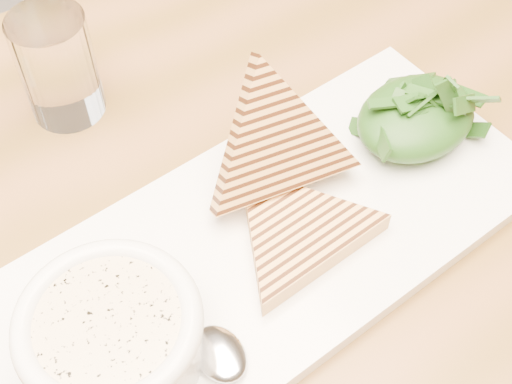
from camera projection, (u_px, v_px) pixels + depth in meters
table_top at (235, 322)px, 0.54m from camera, size 1.29×0.89×0.04m
table_leg_br at (380, 77)px, 1.22m from camera, size 0.06×0.06×0.69m
platter at (272, 240)px, 0.55m from camera, size 0.44×0.20×0.02m
soup_bowl at (115, 342)px, 0.47m from camera, size 0.11×0.11×0.05m
soup at (108, 324)px, 0.45m from camera, size 0.10×0.10×0.01m
bowl_rim at (107, 322)px, 0.45m from camera, size 0.12×0.12×0.01m
sandwich_flat at (298, 232)px, 0.54m from camera, size 0.14×0.14×0.02m
sandwich_lean at (277, 145)px, 0.54m from camera, size 0.17×0.17×0.16m
salad_base at (416, 117)px, 0.59m from camera, size 0.11×0.09×0.04m
arugula_pile at (417, 112)px, 0.59m from camera, size 0.11×0.10×0.05m
spoon_bowl at (219, 354)px, 0.48m from camera, size 0.04×0.05×0.01m
glass_far at (58, 67)px, 0.61m from camera, size 0.07×0.07×0.10m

